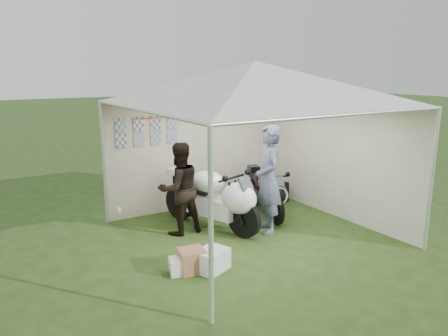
% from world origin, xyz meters
% --- Properties ---
extents(ground, '(80.00, 80.00, 0.00)m').
position_xyz_m(ground, '(0.00, 0.00, 0.00)').
color(ground, '#283F16').
rests_on(ground, ground).
extents(canopy_tent, '(5.66, 5.66, 3.00)m').
position_xyz_m(canopy_tent, '(-0.00, 0.03, 2.58)').
color(canopy_tent, silver).
rests_on(canopy_tent, ground).
extents(motorcycle_white, '(1.00, 2.15, 1.10)m').
position_xyz_m(motorcycle_white, '(-0.41, 0.61, 0.61)').
color(motorcycle_white, black).
rests_on(motorcycle_white, ground).
extents(motorcycle_black, '(0.80, 1.83, 0.92)m').
position_xyz_m(motorcycle_black, '(0.87, 0.75, 0.52)').
color(motorcycle_black, black).
rests_on(motorcycle_black, ground).
extents(paddock_stand, '(0.40, 0.31, 0.26)m').
position_xyz_m(paddock_stand, '(1.11, 1.57, 0.13)').
color(paddock_stand, '#1922B6').
rests_on(paddock_stand, ground).
extents(person_dark_jacket, '(0.83, 0.66, 1.64)m').
position_xyz_m(person_dark_jacket, '(-1.05, 0.76, 0.82)').
color(person_dark_jacket, black).
rests_on(person_dark_jacket, ground).
extents(person_blue_jacket, '(0.67, 0.82, 1.93)m').
position_xyz_m(person_blue_jacket, '(0.33, 0.02, 0.97)').
color(person_blue_jacket, slate).
rests_on(person_blue_jacket, ground).
extents(equipment_box, '(0.49, 0.42, 0.44)m').
position_xyz_m(equipment_box, '(1.56, 1.33, 0.22)').
color(equipment_box, black).
rests_on(equipment_box, ground).
extents(crate_0, '(0.58, 0.52, 0.32)m').
position_xyz_m(crate_0, '(-1.32, -0.82, 0.16)').
color(crate_0, silver).
rests_on(crate_0, ground).
extents(crate_1, '(0.42, 0.42, 0.33)m').
position_xyz_m(crate_1, '(-1.57, -0.69, 0.16)').
color(crate_1, '#8A5E42').
rests_on(crate_1, ground).
extents(crate_2, '(0.38, 0.34, 0.23)m').
position_xyz_m(crate_2, '(-1.75, -0.68, 0.12)').
color(crate_2, silver).
rests_on(crate_2, ground).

